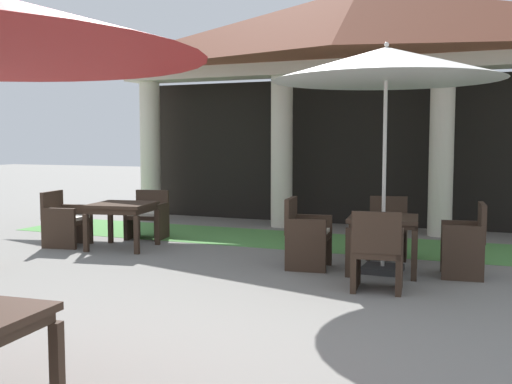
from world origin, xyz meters
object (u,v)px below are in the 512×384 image
object	(u,v)px
patio_table_mid_right	(123,210)
patio_table_near_foreground	(383,224)
patio_chair_near_foreground_east	(465,243)
patio_chair_near_foreground_north	(387,230)
patio_umbrella_near_foreground	(386,65)
patio_chair_near_foreground_south	(377,254)
patio_chair_mid_right_north	(148,216)
patio_chair_near_foreground_west	(306,236)
patio_chair_mid_right_west	(65,221)

from	to	relation	value
patio_table_mid_right	patio_table_near_foreground	bearing A→B (deg)	-2.53
patio_chair_near_foreground_east	patio_table_mid_right	distance (m)	5.12
patio_table_near_foreground	patio_chair_near_foreground_north	size ratio (longest dim) A/B	1.10
patio_umbrella_near_foreground	patio_chair_near_foreground_east	xyz separation A→B (m)	(1.00, 0.12, -2.22)
patio_chair_near_foreground_south	patio_chair_mid_right_north	world-z (taller)	patio_chair_near_foreground_south
patio_table_near_foreground	patio_umbrella_near_foreground	xyz separation A→B (m)	(0.00, 0.00, 2.02)
patio_table_near_foreground	patio_chair_near_foreground_north	bearing A→B (deg)	97.12
patio_chair_near_foreground_west	patio_chair_mid_right_west	bearing A→B (deg)	-99.00
patio_table_near_foreground	patio_chair_near_foreground_east	size ratio (longest dim) A/B	1.04
patio_chair_near_foreground_east	patio_chair_near_foreground_north	bearing A→B (deg)	44.99
patio_chair_near_foreground_north	patio_table_mid_right	distance (m)	4.08
patio_chair_near_foreground_south	patio_chair_mid_right_west	size ratio (longest dim) A/B	1.05
patio_table_near_foreground	patio_chair_near_foreground_east	bearing A→B (deg)	7.12
patio_chair_near_foreground_west	patio_chair_mid_right_north	xyz separation A→B (m)	(-3.30, 1.29, -0.04)
patio_chair_near_foreground_west	patio_chair_near_foreground_south	distance (m)	1.42
patio_chair_near_foreground_north	patio_chair_near_foreground_east	size ratio (longest dim) A/B	0.95
patio_chair_near_foreground_north	patio_chair_near_foreground_west	distance (m)	1.42
patio_umbrella_near_foreground	patio_chair_mid_right_west	xyz separation A→B (m)	(-5.11, 0.01, -2.24)
patio_chair_near_foreground_east	patio_chair_mid_right_north	distance (m)	5.39
patio_chair_near_foreground_west	patio_chair_mid_right_north	size ratio (longest dim) A/B	1.13
patio_umbrella_near_foreground	patio_chair_near_foreground_east	distance (m)	2.43
patio_chair_near_foreground_east	patio_table_mid_right	bearing A→B (deg)	82.23
patio_chair_mid_right_north	patio_chair_near_foreground_east	bearing A→B (deg)	158.97
patio_chair_near_foreground_east	patio_chair_near_foreground_west	size ratio (longest dim) A/B	0.99
patio_chair_near_foreground_west	patio_chair_near_foreground_south	bearing A→B (deg)	45.02
patio_chair_mid_right_north	patio_chair_mid_right_west	size ratio (longest dim) A/B	0.94
patio_umbrella_near_foreground	patio_chair_near_foreground_north	xyz separation A→B (m)	(-0.12, 1.00, -2.24)
patio_table_near_foreground	patio_chair_near_foreground_west	bearing A→B (deg)	-172.88
patio_chair_near_foreground_west	patio_table_mid_right	xyz separation A→B (m)	(-3.12, 0.31, 0.18)
patio_chair_near_foreground_north	patio_chair_mid_right_west	size ratio (longest dim) A/B	0.99
patio_chair_near_foreground_east	patio_chair_near_foreground_west	bearing A→B (deg)	90.00
patio_chair_near_foreground_west	patio_chair_mid_right_west	world-z (taller)	patio_chair_near_foreground_west
patio_chair_near_foreground_south	patio_chair_near_foreground_west	bearing A→B (deg)	135.02
patio_umbrella_near_foreground	patio_chair_mid_right_north	world-z (taller)	patio_umbrella_near_foreground
patio_table_near_foreground	patio_chair_mid_right_north	bearing A→B (deg)	164.81
patio_table_near_foreground	patio_chair_near_foreground_south	size ratio (longest dim) A/B	1.04
patio_table_near_foreground	patio_chair_near_foreground_west	world-z (taller)	patio_chair_near_foreground_west
patio_chair_near_foreground_south	patio_table_near_foreground	bearing A→B (deg)	90.00
patio_chair_near_foreground_west	patio_chair_near_foreground_north	bearing A→B (deg)	134.99
patio_table_near_foreground	patio_umbrella_near_foreground	world-z (taller)	patio_umbrella_near_foreground
patio_chair_near_foreground_north	patio_table_mid_right	bearing A→B (deg)	4.41
patio_table_near_foreground	patio_chair_near_foreground_north	xyz separation A→B (m)	(-0.12, 1.00, -0.22)
patio_umbrella_near_foreground	patio_chair_near_foreground_west	size ratio (longest dim) A/B	3.13
patio_table_near_foreground	patio_table_mid_right	bearing A→B (deg)	177.47
patio_chair_near_foreground_north	patio_chair_near_foreground_east	bearing A→B (deg)	134.99
patio_table_near_foreground	patio_chair_near_foreground_west	distance (m)	1.02
patio_table_near_foreground	patio_chair_near_foreground_north	distance (m)	1.03
patio_chair_near_foreground_west	patio_table_mid_right	distance (m)	3.14
patio_chair_mid_right_west	patio_table_near_foreground	bearing A→B (deg)	79.99
patio_umbrella_near_foreground	patio_chair_near_foreground_east	size ratio (longest dim) A/B	3.15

